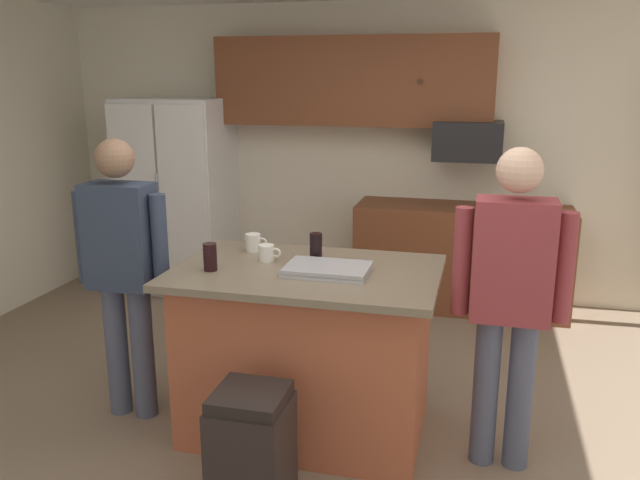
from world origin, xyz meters
The scene contains 15 objects.
floor centered at (0.00, 0.00, 0.00)m, with size 7.04×7.04×0.00m, color #7F6B56.
back_wall centered at (0.00, 2.80, 1.30)m, with size 6.40×0.10×2.60m, color beige.
cabinet_run_upper centered at (-0.40, 2.60, 1.93)m, with size 2.40×0.38×0.75m.
cabinet_run_lower centered at (0.60, 2.48, 0.45)m, with size 1.80×0.63×0.90m.
refrigerator centered at (-2.00, 2.38, 0.89)m, with size 0.93×0.76×1.78m.
microwave_over_range centered at (0.60, 2.50, 1.45)m, with size 0.56×0.40×0.32m, color black.
kitchen_island centered at (-0.16, 0.20, 0.49)m, with size 1.43×0.95×0.96m.
person_elder_center centered at (-1.22, 0.12, 0.95)m, with size 0.57×0.22×1.65m.
person_host_foreground centered at (0.91, 0.13, 0.96)m, with size 0.57×0.22×1.66m.
mug_blue_stoneware centered at (-0.41, 0.29, 1.01)m, with size 0.13×0.09×0.09m.
mug_ceramic_white centered at (-0.56, 0.48, 1.02)m, with size 0.13×0.09×0.10m.
glass_pilsner centered at (-0.15, 0.37, 1.04)m, with size 0.07×0.07×0.16m.
tumbler_amber centered at (-0.65, 0.05, 1.04)m, with size 0.07×0.07×0.15m.
serving_tray centered at (-0.03, 0.16, 0.98)m, with size 0.44×0.30×0.04m.
trash_bin centered at (-0.21, -0.55, 0.30)m, with size 0.34×0.34×0.61m.
Camera 1 is at (0.74, -3.03, 1.99)m, focal length 36.30 mm.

